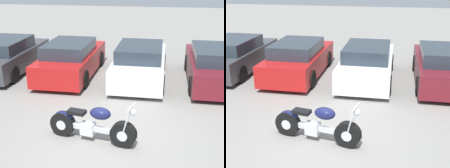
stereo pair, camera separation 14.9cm
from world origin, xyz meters
The scene contains 6 objects.
ground_plane centered at (0.00, 0.00, 0.00)m, with size 60.00×60.00×0.00m, color gray.
motorcycle centered at (-0.29, -0.13, 0.42)m, with size 2.22×0.84×1.05m.
parked_car_dark_grey centered at (-4.91, 4.74, 0.66)m, with size 1.89×4.45×1.39m.
parked_car_red centered at (-2.21, 4.66, 0.66)m, with size 1.89×4.45×1.39m.
parked_car_white centered at (0.48, 4.60, 0.66)m, with size 1.89×4.45×1.39m.
parked_car_maroon centered at (3.18, 4.66, 0.66)m, with size 1.89×4.45×1.39m.
Camera 1 is at (1.33, -6.68, 3.93)m, focal length 50.00 mm.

